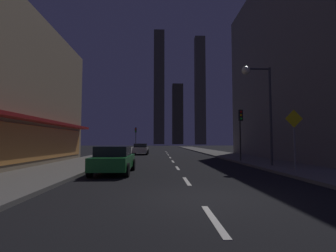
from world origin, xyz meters
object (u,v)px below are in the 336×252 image
(traffic_light_far_left, at_px, (136,134))
(street_lamp_right, at_px, (258,91))
(traffic_light_near_right, at_px, (240,123))
(car_parked_near, at_px, (114,160))
(car_parked_far, at_px, (141,149))
(fire_hydrant_far_left, at_px, (118,152))
(pedestrian_crossing_sign, at_px, (294,135))

(traffic_light_far_left, distance_m, street_lamp_right, 31.74)
(traffic_light_near_right, bearing_deg, traffic_light_far_left, 113.09)
(car_parked_near, xyz_separation_m, traffic_light_far_left, (-1.90, 32.38, 2.45))
(car_parked_far, height_order, fire_hydrant_far_left, car_parked_far)
(traffic_light_near_right, distance_m, pedestrian_crossing_sign, 7.86)
(car_parked_near, bearing_deg, traffic_light_near_right, 35.85)
(car_parked_far, bearing_deg, fire_hydrant_far_left, -121.21)
(fire_hydrant_far_left, relative_size, traffic_light_far_left, 0.16)
(traffic_light_far_left, bearing_deg, pedestrian_crossing_sign, -71.71)
(street_lamp_right, bearing_deg, fire_hydrant_far_left, 130.98)
(car_parked_near, bearing_deg, car_parked_far, 90.00)
(car_parked_far, xyz_separation_m, traffic_light_near_right, (9.10, -12.83, 2.45))
(street_lamp_right, bearing_deg, traffic_light_far_left, 110.08)
(street_lamp_right, relative_size, pedestrian_crossing_sign, 2.09)
(car_parked_far, height_order, street_lamp_right, street_lamp_right)
(fire_hydrant_far_left, distance_m, street_lamp_right, 17.81)
(traffic_light_near_right, bearing_deg, pedestrian_crossing_sign, -89.26)
(car_parked_far, bearing_deg, street_lamp_right, -61.85)
(car_parked_near, height_order, pedestrian_crossing_sign, pedestrian_crossing_sign)
(car_parked_far, distance_m, pedestrian_crossing_sign, 22.60)
(car_parked_near, distance_m, traffic_light_far_left, 32.53)
(traffic_light_far_left, height_order, pedestrian_crossing_sign, traffic_light_far_left)
(traffic_light_near_right, bearing_deg, car_parked_far, 125.35)
(car_parked_far, height_order, traffic_light_far_left, traffic_light_far_left)
(fire_hydrant_far_left, xyz_separation_m, traffic_light_near_right, (11.40, -9.03, 2.74))
(car_parked_near, relative_size, traffic_light_near_right, 1.01)
(traffic_light_far_left, relative_size, pedestrian_crossing_sign, 1.33)
(car_parked_far, relative_size, street_lamp_right, 0.64)
(car_parked_far, relative_size, fire_hydrant_far_left, 6.48)
(traffic_light_near_right, bearing_deg, street_lamp_right, -91.74)
(fire_hydrant_far_left, relative_size, pedestrian_crossing_sign, 0.21)
(car_parked_far, xyz_separation_m, pedestrian_crossing_sign, (9.20, -20.61, 1.28))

